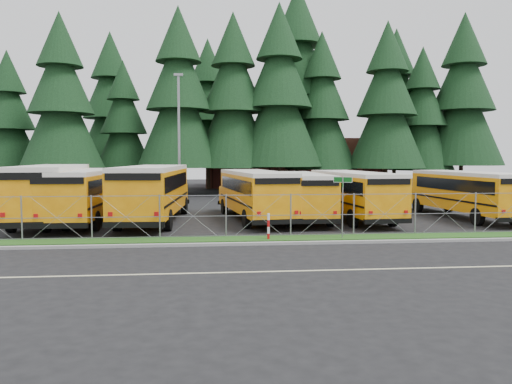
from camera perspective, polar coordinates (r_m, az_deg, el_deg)
ground at (r=24.49m, az=5.90°, el=-4.67°), size 120.00×120.00×0.00m
curb at (r=21.49m, az=7.56°, el=-5.74°), size 50.00×0.25×0.12m
grass_verge at (r=22.84m, az=6.76°, el=-5.23°), size 50.00×1.40×0.06m
road_lane_line at (r=16.86m, az=11.40°, el=-8.68°), size 50.00×0.12×0.01m
chainlink_fence at (r=23.39m, az=6.41°, el=-2.62°), size 44.00×0.10×2.00m
brick_building at (r=64.64m, az=4.05°, el=3.38°), size 22.00×10.00×6.00m
bus_0 at (r=30.28m, az=-22.19°, el=-0.22°), size 4.11×12.54×3.23m
bus_1 at (r=29.42m, az=-18.73°, el=-0.48°), size 2.87×11.46×2.99m
bus_2 at (r=28.83m, az=-11.57°, el=-0.23°), size 3.64×12.33×3.19m
bus_4 at (r=29.05m, az=-0.23°, el=-0.42°), size 4.07×11.28×2.89m
bus_5 at (r=29.45m, az=5.02°, el=-0.51°), size 2.55×10.52×2.75m
bus_6 at (r=29.89m, az=10.85°, el=-0.42°), size 3.43×10.99×2.84m
bus_east at (r=32.52m, az=22.65°, el=-0.32°), size 3.27×10.91×2.82m
street_sign at (r=22.73m, az=9.88°, el=-0.22°), size 0.79×0.52×2.81m
striped_bollard at (r=22.17m, az=1.43°, el=-4.00°), size 0.11×0.11×1.20m
light_standard at (r=39.59m, az=-8.79°, el=6.58°), size 0.70×0.35×10.14m
conifer_0 at (r=55.11m, az=-26.41°, el=7.12°), size 6.40×6.40×14.16m
conifer_1 at (r=50.02m, az=-21.37°, el=9.27°), size 7.70×7.70×17.03m
conifer_2 at (r=52.57m, az=-14.87°, el=7.18°), size 6.08×6.08×13.44m
conifer_3 at (r=49.64m, az=-8.80°, el=10.24°), size 8.25×8.25×18.24m
conifer_4 at (r=50.32m, az=-2.61°, el=10.06°), size 8.14×8.14×18.00m
conifer_5 at (r=50.10m, az=2.65°, el=10.58°), size 8.52×8.52×18.85m
conifer_6 at (r=53.03m, az=7.48°, el=9.02°), size 7.55×7.55×16.71m
conifer_7 at (r=53.11m, az=14.70°, el=9.32°), size 7.90×7.90×17.46m
conifer_8 at (r=57.10m, az=18.40°, el=7.89°), size 7.02×7.02×15.52m
conifer_9 at (r=58.86m, az=22.56°, el=9.44°), size 8.66×8.66×19.14m
conifer_10 at (r=59.19m, az=-16.21°, el=8.87°), size 8.02×8.02×17.74m
conifer_11 at (r=58.37m, az=-5.51°, el=8.84°), size 7.80×7.80×17.25m
conifer_12 at (r=55.62m, az=4.74°, el=11.74°), size 10.12×10.12×22.38m
conifer_13 at (r=59.45m, az=15.62°, el=9.06°), size 8.21×8.21×18.16m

